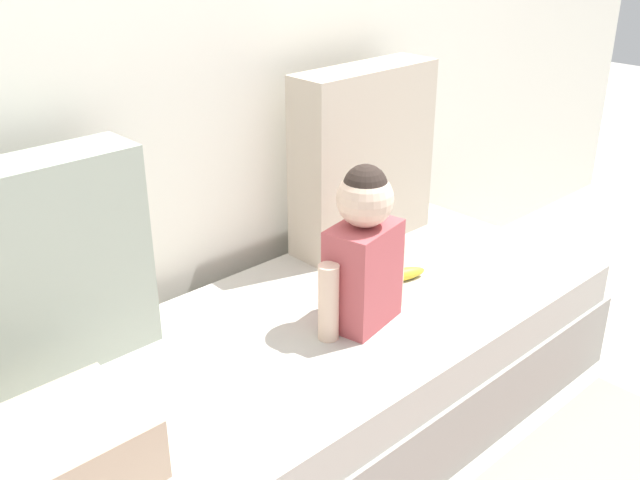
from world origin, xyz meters
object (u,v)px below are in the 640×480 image
object	(u,v)px
banana	(400,275)
throw_pillow_right	(363,157)
folded_blanket	(43,462)
throw_pillow_left	(31,272)
toddler	(364,249)
couch	(298,389)

from	to	relation	value
banana	throw_pillow_right	bearing A→B (deg)	65.32
banana	folded_blanket	distance (m)	1.20
throw_pillow_left	banana	bearing A→B (deg)	-16.57
banana	toddler	bearing A→B (deg)	-162.08
toddler	throw_pillow_right	bearing A→B (deg)	43.90
throw_pillow_left	toddler	xyz separation A→B (m)	(0.74, -0.38, -0.05)
throw_pillow_right	toddler	size ratio (longest dim) A/B	1.30
folded_blanket	toddler	bearing A→B (deg)	1.33
couch	folded_blanket	size ratio (longest dim) A/B	5.19
throw_pillow_right	banana	world-z (taller)	throw_pillow_right
throw_pillow_right	toddler	xyz separation A→B (m)	(-0.40, -0.38, -0.07)
folded_blanket	banana	bearing A→B (deg)	5.09
couch	throw_pillow_right	world-z (taller)	throw_pillow_right
toddler	folded_blanket	world-z (taller)	toddler
toddler	folded_blanket	bearing A→B (deg)	-178.67
throw_pillow_right	toddler	world-z (taller)	throw_pillow_right
throw_pillow_left	folded_blanket	world-z (taller)	throw_pillow_left
toddler	folded_blanket	distance (m)	0.94
throw_pillow_left	banana	size ratio (longest dim) A/B	3.35
couch	throw_pillow_right	bearing A→B (deg)	28.03
throw_pillow_left	toddler	bearing A→B (deg)	-27.28
throw_pillow_left	banana	world-z (taller)	throw_pillow_left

